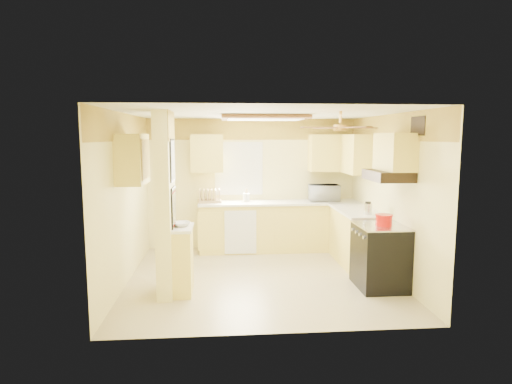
{
  "coord_description": "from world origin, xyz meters",
  "views": [
    {
      "loc": [
        -0.59,
        -6.34,
        2.16
      ],
      "look_at": [
        -0.04,
        0.35,
        1.29
      ],
      "focal_mm": 30.0,
      "sensor_mm": 36.0,
      "label": 1
    }
  ],
  "objects": [
    {
      "name": "floor",
      "position": [
        0.0,
        0.0,
        0.0
      ],
      "size": [
        4.0,
        4.0,
        0.0
      ],
      "primitive_type": "plane",
      "color": "tan",
      "rests_on": "ground"
    },
    {
      "name": "partition_ledge",
      "position": [
        -1.13,
        -0.55,
        0.45
      ],
      "size": [
        0.25,
        0.55,
        0.9
      ],
      "primitive_type": "cube",
      "color": "#FFE96F",
      "rests_on": "floor"
    },
    {
      "name": "wall_back",
      "position": [
        0.0,
        1.9,
        1.25
      ],
      "size": [
        4.0,
        0.0,
        4.0
      ],
      "primitive_type": "plane",
      "rotation": [
        1.57,
        0.0,
        0.0
      ],
      "color": "#FFF19B",
      "rests_on": "floor"
    },
    {
      "name": "upper_cab_back_left",
      "position": [
        -0.85,
        1.72,
        1.85
      ],
      "size": [
        0.6,
        0.35,
        0.7
      ],
      "primitive_type": "cube",
      "color": "#FFE96F",
      "rests_on": "wall_back"
    },
    {
      "name": "range_hood",
      "position": [
        1.74,
        -0.55,
        1.62
      ],
      "size": [
        0.5,
        0.76,
        0.14
      ],
      "primitive_type": "cube",
      "color": "black",
      "rests_on": "upper_cab_over_stove"
    },
    {
      "name": "stove",
      "position": [
        1.67,
        -0.55,
        0.46
      ],
      "size": [
        0.68,
        0.77,
        0.92
      ],
      "color": "black",
      "rests_on": "floor"
    },
    {
      "name": "microwave",
      "position": [
        1.37,
        1.61,
        1.1
      ],
      "size": [
        0.58,
        0.41,
        0.31
      ],
      "primitive_type": "imported",
      "rotation": [
        0.0,
        0.0,
        3.08
      ],
      "color": "white",
      "rests_on": "countertop_back"
    },
    {
      "name": "upper_cab_over_stove",
      "position": [
        1.82,
        -0.55,
        1.95
      ],
      "size": [
        0.35,
        0.76,
        0.52
      ],
      "primitive_type": "cube",
      "color": "#FFE96F",
      "rests_on": "wall_right"
    },
    {
      "name": "bowl",
      "position": [
        -1.14,
        -0.52,
        0.97
      ],
      "size": [
        0.32,
        0.32,
        0.06
      ],
      "primitive_type": "imported",
      "rotation": [
        0.0,
        0.0,
        0.38
      ],
      "color": "white",
      "rests_on": "ledge_top"
    },
    {
      "name": "partition_column",
      "position": [
        -1.35,
        -0.55,
        1.25
      ],
      "size": [
        0.2,
        0.7,
        2.5
      ],
      "primitive_type": "cube",
      "color": "#FFF19B",
      "rests_on": "floor"
    },
    {
      "name": "upper_cab_back_right",
      "position": [
        1.55,
        1.72,
        1.85
      ],
      "size": [
        0.9,
        0.35,
        0.7
      ],
      "primitive_type": "cube",
      "color": "#FFE96F",
      "rests_on": "wall_back"
    },
    {
      "name": "window",
      "position": [
        -0.25,
        1.89,
        1.55
      ],
      "size": [
        0.92,
        0.02,
        1.02
      ],
      "color": "white",
      "rests_on": "wall_back"
    },
    {
      "name": "poster_menu",
      "position": [
        -1.24,
        -0.55,
        1.85
      ],
      "size": [
        0.02,
        0.42,
        0.57
      ],
      "color": "black",
      "rests_on": "partition_column"
    },
    {
      "name": "lower_cabinets_back",
      "position": [
        0.5,
        1.6,
        0.45
      ],
      "size": [
        3.0,
        0.6,
        0.9
      ],
      "primitive_type": "cube",
      "color": "#FFE96F",
      "rests_on": "floor"
    },
    {
      "name": "poster_nashville",
      "position": [
        -1.24,
        -0.55,
        1.2
      ],
      "size": [
        0.02,
        0.42,
        0.57
      ],
      "color": "black",
      "rests_on": "partition_column"
    },
    {
      "name": "vent_grate",
      "position": [
        1.98,
        -0.9,
        2.3
      ],
      "size": [
        0.02,
        0.4,
        0.25
      ],
      "primitive_type": "cube",
      "color": "black",
      "rests_on": "wall_right"
    },
    {
      "name": "dish_rack",
      "position": [
        -0.81,
        1.63,
        1.03
      ],
      "size": [
        0.45,
        0.35,
        0.24
      ],
      "color": "tan",
      "rests_on": "countertop_back"
    },
    {
      "name": "wall_right",
      "position": [
        2.0,
        0.0,
        1.25
      ],
      "size": [
        0.0,
        3.8,
        3.8
      ],
      "primitive_type": "plane",
      "rotation": [
        1.57,
        0.0,
        -1.57
      ],
      "color": "#FFF19B",
      "rests_on": "floor"
    },
    {
      "name": "dishwasher_panel",
      "position": [
        -0.25,
        1.29,
        0.43
      ],
      "size": [
        0.58,
        0.02,
        0.8
      ],
      "primitive_type": "cube",
      "color": "white",
      "rests_on": "lower_cabinets_back"
    },
    {
      "name": "dutch_oven",
      "position": [
        1.69,
        -0.6,
        1.0
      ],
      "size": [
        0.24,
        0.24,
        0.16
      ],
      "color": "red",
      "rests_on": "stove"
    },
    {
      "name": "wall_front",
      "position": [
        0.0,
        -1.9,
        1.25
      ],
      "size": [
        4.0,
        0.0,
        4.0
      ],
      "primitive_type": "plane",
      "rotation": [
        -1.57,
        0.0,
        0.0
      ],
      "color": "#FFF19B",
      "rests_on": "floor"
    },
    {
      "name": "ceiling",
      "position": [
        0.0,
        0.0,
        2.5
      ],
      "size": [
        4.0,
        4.0,
        0.0
      ],
      "primitive_type": "plane",
      "rotation": [
        3.14,
        0.0,
        0.0
      ],
      "color": "white",
      "rests_on": "wall_back"
    },
    {
      "name": "upper_cab_right",
      "position": [
        1.82,
        1.25,
        1.85
      ],
      "size": [
        0.35,
        1.0,
        0.7
      ],
      "primitive_type": "cube",
      "color": "#FFE96F",
      "rests_on": "wall_right"
    },
    {
      "name": "utensil_crock",
      "position": [
        -0.12,
        1.67,
        1.02
      ],
      "size": [
        0.12,
        0.12,
        0.24
      ],
      "color": "white",
      "rests_on": "countertop_back"
    },
    {
      "name": "upper_cab_left_wall",
      "position": [
        -1.82,
        -0.25,
        1.85
      ],
      "size": [
        0.35,
        0.75,
        0.7
      ],
      "primitive_type": "cube",
      "color": "#FFE96F",
      "rests_on": "wall_left"
    },
    {
      "name": "ceiling_light_panel",
      "position": [
        0.1,
        0.5,
        2.46
      ],
      "size": [
        1.35,
        0.95,
        0.06
      ],
      "color": "brown",
      "rests_on": "ceiling"
    },
    {
      "name": "ledge_top",
      "position": [
        -1.13,
        -0.55,
        0.92
      ],
      "size": [
        0.28,
        0.58,
        0.04
      ],
      "primitive_type": "cube",
      "color": "white",
      "rests_on": "partition_ledge"
    },
    {
      "name": "wallpaper_border",
      "position": [
        0.0,
        1.88,
        2.3
      ],
      "size": [
        4.0,
        0.02,
        0.4
      ],
      "primitive_type": "cube",
      "color": "#FFDF4B",
      "rests_on": "wall_back"
    },
    {
      "name": "lower_cabinets_right",
      "position": [
        1.7,
        0.6,
        0.45
      ],
      "size": [
        0.6,
        1.4,
        0.9
      ],
      "primitive_type": "cube",
      "color": "#FFE96F",
      "rests_on": "floor"
    },
    {
      "name": "countertop_back",
      "position": [
        0.5,
        1.59,
        0.92
      ],
      "size": [
        3.04,
        0.64,
        0.04
      ],
      "primitive_type": "cube",
      "color": "white",
      "rests_on": "lower_cabinets_back"
    },
    {
      "name": "ceiling_fan",
      "position": [
        1.0,
        -0.7,
        2.29
      ],
      "size": [
        1.15,
        1.15,
        0.26
      ],
      "color": "gold",
      "rests_on": "ceiling"
    },
    {
      "name": "countertop_right",
      "position": [
        1.69,
        0.6,
        0.92
      ],
      "size": [
        0.64,
        1.44,
        0.04
      ],
      "primitive_type": "cube",
      "color": "white",
      "rests_on": "lower_cabinets_right"
    },
    {
      "name": "wall_left",
      "position": [
        -2.0,
        0.0,
        1.25
      ],
      "size": [
        0.0,
        3.8,
        3.8
      ],
      "primitive_type": "plane",
      "rotation": [
        1.57,
        0.0,
        1.57
      ],
      "color": "#FFF19B",
      "rests_on": "floor"
    },
    {
      "name": "kettle",
      "position": [
        1.72,
        0.15,
        1.03
      ],
      "size": [
        0.13,
        0.13,
        0.2
      ],
      "color": "silver",
      "rests_on": "countertop_right"
    }
  ]
}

